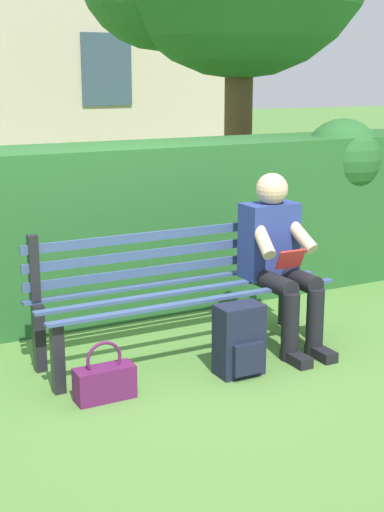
{
  "coord_description": "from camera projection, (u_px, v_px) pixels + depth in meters",
  "views": [
    {
      "loc": [
        2.14,
        4.14,
        1.84
      ],
      "look_at": [
        0.0,
        0.1,
        0.71
      ],
      "focal_mm": 51.86,
      "sensor_mm": 36.0,
      "label": 1
    }
  ],
  "objects": [
    {
      "name": "park_bench",
      "position": [
        179.0,
        286.0,
        4.93
      ],
      "size": [
        2.04,
        0.53,
        0.88
      ],
      "color": "black",
      "rests_on": "ground"
    },
    {
      "name": "handbag",
      "position": [
        105.0,
        381.0,
        4.26
      ],
      "size": [
        0.35,
        0.14,
        0.36
      ],
      "color": "#59194C",
      "rests_on": "ground"
    },
    {
      "name": "hedge_backdrop",
      "position": [
        140.0,
        222.0,
        5.9
      ],
      "size": [
        6.53,
        0.85,
        1.46
      ],
      "color": "#265B28",
      "rests_on": "ground"
    },
    {
      "name": "person_seated",
      "position": [
        279.0,
        256.0,
        5.03
      ],
      "size": [
        0.44,
        0.73,
        1.19
      ],
      "color": "navy",
      "rests_on": "ground"
    },
    {
      "name": "backpack",
      "position": [
        239.0,
        341.0,
        4.6
      ],
      "size": [
        0.29,
        0.25,
        0.45
      ],
      "color": "#191E33",
      "rests_on": "ground"
    },
    {
      "name": "ground",
      "position": [
        185.0,
        355.0,
        4.97
      ],
      "size": [
        60.0,
        60.0,
        0.0
      ],
      "primitive_type": "plane",
      "color": "#517F38"
    }
  ]
}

